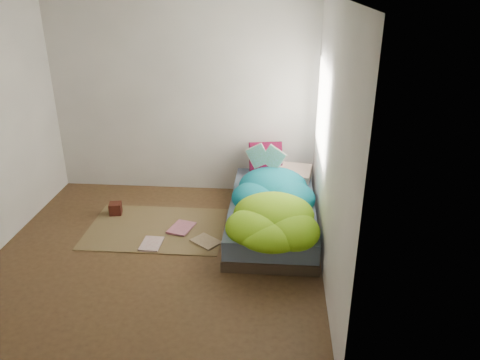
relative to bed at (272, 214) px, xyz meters
name	(u,v)px	position (x,y,z in m)	size (l,w,h in m)	color
ground	(158,254)	(-1.22, -0.72, -0.17)	(3.50, 3.50, 0.00)	#432D1A
room_walls	(147,108)	(-1.21, -0.71, 1.46)	(3.54, 3.54, 2.62)	beige
bed	(272,214)	(0.00, 0.00, 0.00)	(1.00, 2.00, 0.34)	#3B2E20
duvet	(272,196)	(0.00, -0.22, 0.34)	(0.96, 1.84, 0.34)	#076F77
rug	(156,228)	(-1.37, -0.17, -0.16)	(1.60, 1.10, 0.01)	brown
pillow_floral	(289,173)	(0.20, 0.71, 0.23)	(0.56, 0.35, 0.13)	silver
pillow_magenta	(266,158)	(-0.11, 0.84, 0.38)	(0.43, 0.13, 0.43)	#430424
open_book	(266,149)	(-0.11, 0.47, 0.64)	(0.41, 0.09, 0.25)	#2A8235
wooden_box	(116,208)	(-1.96, 0.14, -0.08)	(0.15, 0.15, 0.15)	#3D190D
floor_book_a	(142,243)	(-1.44, -0.55, -0.14)	(0.22, 0.30, 0.02)	silver
floor_book_b	(172,226)	(-1.18, -0.15, -0.14)	(0.25, 0.33, 0.03)	#CB7586
floor_book_c	(199,246)	(-0.80, -0.54, -0.14)	(0.23, 0.31, 0.02)	tan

